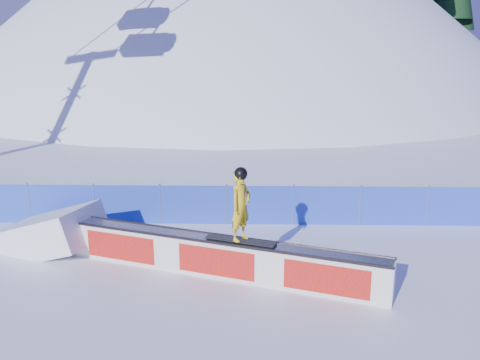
{
  "coord_description": "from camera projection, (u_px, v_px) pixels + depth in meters",
  "views": [
    {
      "loc": [
        1.73,
        -10.82,
        5.44
      ],
      "look_at": [
        1.43,
        3.11,
        1.75
      ],
      "focal_mm": 40.0,
      "sensor_mm": 36.0,
      "label": 1
    }
  ],
  "objects": [
    {
      "name": "ground",
      "position": [
        173.0,
        291.0,
        11.88
      ],
      "size": [
        160.0,
        160.0,
        0.0
      ],
      "primitive_type": "plane",
      "color": "white",
      "rests_on": "ground"
    },
    {
      "name": "snow_hill",
      "position": [
        234.0,
        265.0,
        57.08
      ],
      "size": [
        64.0,
        64.0,
        64.0
      ],
      "color": "silver",
      "rests_on": "ground"
    },
    {
      "name": "safety_fence",
      "position": [
        194.0,
        205.0,
        16.08
      ],
      "size": [
        22.05,
        0.05,
        1.3
      ],
      "color": "blue",
      "rests_on": "ground"
    },
    {
      "name": "rail_box",
      "position": [
        220.0,
        257.0,
        12.56
      ],
      "size": [
        7.66,
        3.17,
        0.95
      ],
      "rotation": [
        0.0,
        0.0,
        -0.34
      ],
      "color": "silver",
      "rests_on": "ground"
    },
    {
      "name": "snow_ramp",
      "position": [
        51.0,
        248.0,
        14.38
      ],
      "size": [
        3.2,
        2.56,
        1.73
      ],
      "primitive_type": null,
      "rotation": [
        0.0,
        -0.31,
        -0.34
      ],
      "color": "white",
      "rests_on": "ground"
    },
    {
      "name": "snowboarder",
      "position": [
        241.0,
        205.0,
        12.04
      ],
      "size": [
        1.67,
        0.84,
        1.74
      ],
      "rotation": [
        0.0,
        0.0,
        0.92
      ],
      "color": "black",
      "rests_on": "rail_box"
    }
  ]
}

